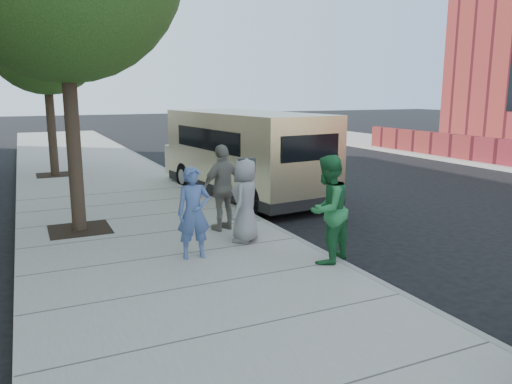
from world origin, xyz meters
The scene contains 10 objects.
ground centered at (0.00, 0.00, 0.00)m, with size 120.00×120.00×0.00m, color black.
sidewalk centered at (-1.00, 0.00, 0.07)m, with size 5.00×60.00×0.15m, color gray.
curb_face centered at (1.44, 0.00, 0.07)m, with size 0.12×60.00×0.16m, color gray.
tree_far centered at (-2.25, 10.00, 4.88)m, with size 3.92×3.80×6.49m.
parking_meter centered at (0.49, 0.23, 1.29)m, with size 0.34×0.18×1.58m.
van centered at (2.34, 4.63, 1.26)m, with size 2.82×6.60×2.38m.
person_officer centered at (-0.71, -0.27, 0.93)m, with size 0.57×0.37×1.56m, color #4D68A5.
person_green_shirt centered at (1.20, -1.41, 1.04)m, with size 0.87×0.67×1.78m, color #287A40.
person_gray_shirt centered at (0.46, 0.23, 0.94)m, with size 0.77×0.50×1.58m, color gray.
person_striped_polo centered at (0.38, 1.15, 1.02)m, with size 1.02×0.43×1.75m, color gray.
Camera 1 is at (-3.21, -8.07, 2.92)m, focal length 35.00 mm.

